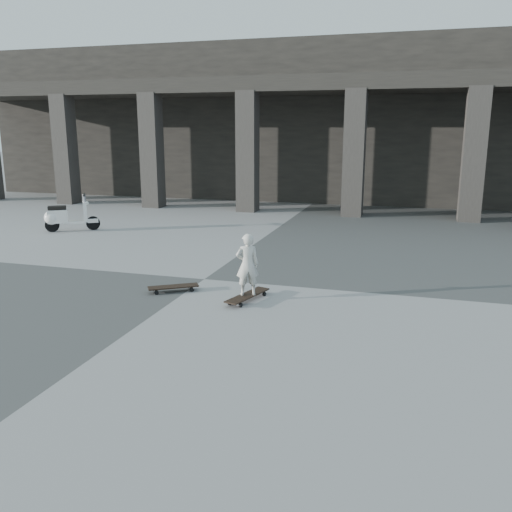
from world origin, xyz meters
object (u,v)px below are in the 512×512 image
(child, at_px, (247,265))
(scooter, at_px, (63,217))
(longboard, at_px, (247,296))
(skateboard_spare, at_px, (173,287))

(child, xyz_separation_m, scooter, (-6.76, 4.47, -0.21))
(child, relative_size, scooter, 0.80)
(longboard, bearing_deg, scooter, 73.21)
(skateboard_spare, xyz_separation_m, child, (1.40, -0.11, 0.54))
(skateboard_spare, height_order, scooter, scooter)
(longboard, height_order, scooter, scooter)
(longboard, distance_m, scooter, 8.11)
(longboard, distance_m, child, 0.54)
(skateboard_spare, distance_m, child, 1.50)
(longboard, height_order, skateboard_spare, skateboard_spare)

